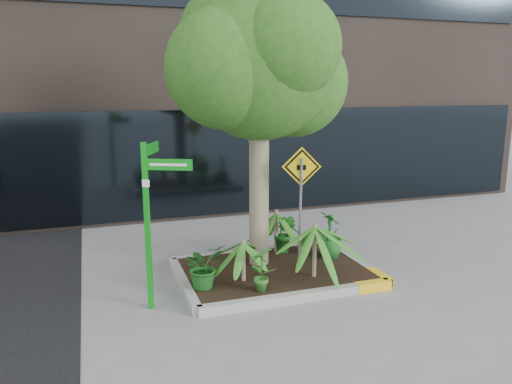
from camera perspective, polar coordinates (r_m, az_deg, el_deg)
name	(u,v)px	position (r m, az deg, el deg)	size (l,w,h in m)	color
ground	(269,284)	(8.53, 1.55, -10.47)	(80.00, 80.00, 0.00)	gray
planter	(276,271)	(8.80, 2.36, -9.02)	(3.35, 2.36, 0.15)	#9E9E99
tree	(259,63)	(8.52, 0.31, 14.53)	(3.32, 2.94, 4.97)	gray
palm_front	(315,227)	(8.22, 6.77, -3.95)	(1.04, 1.04, 1.15)	gray
palm_left	(243,242)	(8.06, -1.47, -5.77)	(0.78, 0.78, 0.87)	gray
palm_back	(276,213)	(9.42, 2.34, -2.37)	(0.93, 0.93, 1.03)	gray
shrub_a	(203,266)	(7.93, -6.02, -8.44)	(0.63, 0.63, 0.70)	#175219
shrub_b	(331,234)	(9.35, 8.51, -4.80)	(0.48, 0.48, 0.85)	#206B24
shrub_c	(262,268)	(7.75, 0.64, -8.68)	(0.39, 0.39, 0.75)	#2A6A21
shrub_d	(285,233)	(9.49, 3.29, -4.74)	(0.41, 0.41, 0.75)	#1C5D1B
street_sign_post	(151,208)	(7.36, -11.92, -1.76)	(0.68, 0.92, 2.50)	#0D9718
cattle_sign	(301,188)	(8.35, 5.16, 0.44)	(0.64, 0.21, 2.13)	slate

